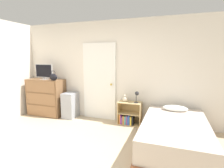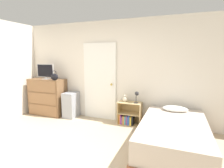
% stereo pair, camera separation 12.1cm
% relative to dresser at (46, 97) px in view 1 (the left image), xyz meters
% --- Properties ---
extents(wall_back, '(10.00, 0.06, 2.55)m').
position_rel_dresser_xyz_m(wall_back, '(1.73, 0.29, 0.76)').
color(wall_back, silver).
rests_on(wall_back, ground_plane).
extents(door_closed, '(0.91, 0.09, 2.00)m').
position_rel_dresser_xyz_m(door_closed, '(1.55, 0.23, 0.49)').
color(door_closed, white).
rests_on(door_closed, ground_plane).
extents(dresser, '(1.04, 0.48, 1.02)m').
position_rel_dresser_xyz_m(dresser, '(0.00, 0.00, 0.00)').
color(dresser, brown).
rests_on(dresser, ground_plane).
extents(tv, '(0.55, 0.16, 0.43)m').
position_rel_dresser_xyz_m(tv, '(-0.01, -0.03, 0.73)').
color(tv, '#B7B7BC').
rests_on(tv, dresser).
extents(handbag, '(0.22, 0.12, 0.27)m').
position_rel_dresser_xyz_m(handbag, '(0.39, -0.14, 0.61)').
color(handbag, black).
rests_on(handbag, dresser).
extents(storage_bin, '(0.32, 0.41, 0.68)m').
position_rel_dresser_xyz_m(storage_bin, '(0.76, 0.03, -0.17)').
color(storage_bin, '#999EA8').
rests_on(storage_bin, ground_plane).
extents(bookshelf, '(0.56, 0.30, 0.56)m').
position_rel_dresser_xyz_m(bookshelf, '(2.39, 0.08, -0.30)').
color(bookshelf, tan).
rests_on(bookshelf, ground_plane).
extents(teddy_bear, '(0.13, 0.13, 0.20)m').
position_rel_dresser_xyz_m(teddy_bear, '(2.29, 0.09, 0.14)').
color(teddy_bear, beige).
rests_on(teddy_bear, bookshelf).
extents(desk_lamp, '(0.12, 0.12, 0.28)m').
position_rel_dresser_xyz_m(desk_lamp, '(2.59, 0.04, 0.25)').
color(desk_lamp, '#262628').
rests_on(desk_lamp, bookshelf).
extents(bed, '(1.16, 1.97, 0.61)m').
position_rel_dresser_xyz_m(bed, '(3.45, -0.74, -0.26)').
color(bed, brown).
rests_on(bed, ground_plane).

